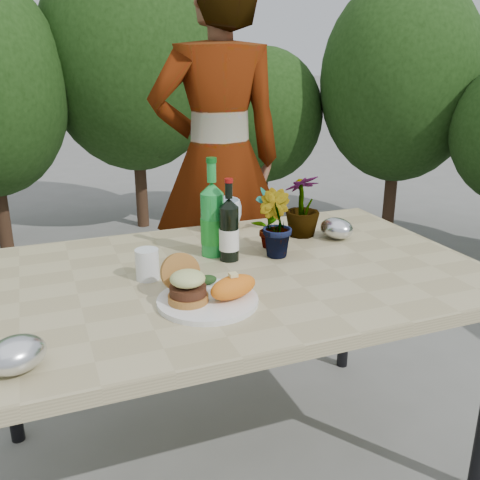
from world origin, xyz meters
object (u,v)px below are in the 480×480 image
object	(u,v)px
person	(219,161)
wine_bottle	(229,231)
dinner_plate	(208,301)
patio_table	(231,288)

from	to	relation	value
person	wine_bottle	bearing A→B (deg)	77.63
dinner_plate	person	size ratio (longest dim) A/B	0.15
patio_table	wine_bottle	world-z (taller)	wine_bottle
patio_table	wine_bottle	distance (m)	0.19
dinner_plate	wine_bottle	bearing A→B (deg)	59.65
patio_table	dinner_plate	world-z (taller)	dinner_plate
person	dinner_plate	bearing A→B (deg)	74.12
patio_table	dinner_plate	distance (m)	0.25
patio_table	wine_bottle	bearing A→B (deg)	72.40
patio_table	dinner_plate	xyz separation A→B (m)	(-0.14, -0.20, 0.06)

